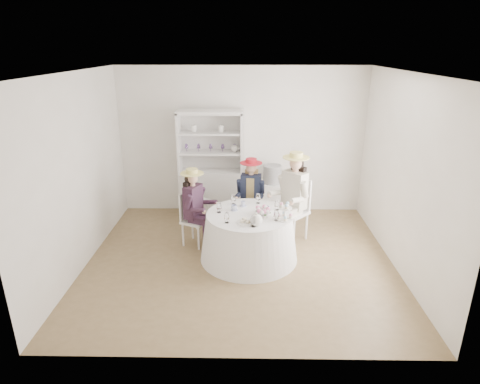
{
  "coord_description": "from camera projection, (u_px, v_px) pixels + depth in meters",
  "views": [
    {
      "loc": [
        0.09,
        -5.27,
        3.02
      ],
      "look_at": [
        0.0,
        0.1,
        1.05
      ],
      "focal_mm": 30.0,
      "sensor_mm": 36.0,
      "label": 1
    }
  ],
  "objects": [
    {
      "name": "hatbox",
      "position": [
        272.0,
        174.0,
        7.27
      ],
      "size": [
        0.38,
        0.38,
        0.33
      ],
      "primitive_type": "cylinder",
      "rotation": [
        0.0,
        0.0,
        -0.15
      ],
      "color": "black",
      "rests_on": "side_table"
    },
    {
      "name": "guest_right",
      "position": [
        293.0,
        192.0,
        6.37
      ],
      "size": [
        0.62,
        0.63,
        1.47
      ],
      "rotation": [
        0.0,
        0.0,
        -0.77
      ],
      "color": "silver",
      "rests_on": "ground"
    },
    {
      "name": "table_teapot",
      "position": [
        256.0,
        220.0,
        5.43
      ],
      "size": [
        0.24,
        0.17,
        0.18
      ],
      "rotation": [
        0.0,
        0.0,
        0.17
      ],
      "color": "white",
      "rests_on": "tea_table"
    },
    {
      "name": "ground",
      "position": [
        240.0,
        260.0,
        5.99
      ],
      "size": [
        4.5,
        4.5,
        0.0
      ],
      "primitive_type": "plane",
      "color": "brown",
      "rests_on": "ground"
    },
    {
      "name": "spare_chair",
      "position": [
        192.0,
        199.0,
        6.98
      ],
      "size": [
        0.53,
        0.53,
        0.94
      ],
      "rotation": [
        0.0,
        0.0,
        2.59
      ],
      "color": "silver",
      "rests_on": "ground"
    },
    {
      "name": "ceiling",
      "position": [
        240.0,
        72.0,
        5.06
      ],
      "size": [
        4.5,
        4.5,
        0.0
      ],
      "primitive_type": "plane",
      "rotation": [
        3.14,
        0.0,
        0.0
      ],
      "color": "white",
      "rests_on": "wall_back"
    },
    {
      "name": "stemware_set",
      "position": [
        249.0,
        209.0,
        5.79
      ],
      "size": [
        0.93,
        0.94,
        0.15
      ],
      "color": "white",
      "rests_on": "tea_table"
    },
    {
      "name": "wall_right",
      "position": [
        404.0,
        175.0,
        5.49
      ],
      "size": [
        0.0,
        4.5,
        4.5
      ],
      "primitive_type": "plane",
      "rotation": [
        1.57,
        0.0,
        -1.57
      ],
      "color": "silver",
      "rests_on": "ground"
    },
    {
      "name": "guest_left",
      "position": [
        194.0,
        203.0,
        6.24
      ],
      "size": [
        0.53,
        0.48,
        1.26
      ],
      "rotation": [
        0.0,
        0.0,
        1.14
      ],
      "color": "silver",
      "rests_on": "ground"
    },
    {
      "name": "wall_front",
      "position": [
        236.0,
        240.0,
        3.65
      ],
      "size": [
        4.5,
        0.0,
        4.5
      ],
      "primitive_type": "plane",
      "rotation": [
        -1.57,
        0.0,
        0.0
      ],
      "color": "silver",
      "rests_on": "ground"
    },
    {
      "name": "wall_back",
      "position": [
        242.0,
        141.0,
        7.4
      ],
      "size": [
        4.5,
        0.0,
        4.5
      ],
      "primitive_type": "plane",
      "rotation": [
        1.57,
        0.0,
        0.0
      ],
      "color": "silver",
      "rests_on": "ground"
    },
    {
      "name": "teacup_a",
      "position": [
        234.0,
        208.0,
        5.93
      ],
      "size": [
        0.12,
        0.12,
        0.07
      ],
      "primitive_type": "imported",
      "rotation": [
        0.0,
        0.0,
        -0.37
      ],
      "color": "white",
      "rests_on": "tea_table"
    },
    {
      "name": "cupcake_stand",
      "position": [
        285.0,
        213.0,
        5.61
      ],
      "size": [
        0.26,
        0.26,
        0.24
      ],
      "rotation": [
        0.0,
        0.0,
        -0.43
      ],
      "color": "white",
      "rests_on": "tea_table"
    },
    {
      "name": "guest_mid",
      "position": [
        251.0,
        191.0,
        6.71
      ],
      "size": [
        0.48,
        0.5,
        1.28
      ],
      "rotation": [
        0.0,
        0.0,
        -0.14
      ],
      "color": "silver",
      "rests_on": "ground"
    },
    {
      "name": "hutch",
      "position": [
        212.0,
        179.0,
        7.42
      ],
      "size": [
        1.33,
        0.88,
        1.96
      ],
      "rotation": [
        0.0,
        0.0,
        -0.42
      ],
      "color": "silver",
      "rests_on": "ground"
    },
    {
      "name": "side_table",
      "position": [
        272.0,
        200.0,
        7.44
      ],
      "size": [
        0.46,
        0.46,
        0.66
      ],
      "primitive_type": "cube",
      "rotation": [
        0.0,
        0.0,
        -0.1
      ],
      "color": "silver",
      "rests_on": "ground"
    },
    {
      "name": "sandwich_plate",
      "position": [
        246.0,
        222.0,
        5.52
      ],
      "size": [
        0.26,
        0.26,
        0.06
      ],
      "rotation": [
        0.0,
        0.0,
        0.32
      ],
      "color": "white",
      "rests_on": "tea_table"
    },
    {
      "name": "flower_arrangement",
      "position": [
        263.0,
        210.0,
        5.73
      ],
      "size": [
        0.17,
        0.17,
        0.06
      ],
      "rotation": [
        0.0,
        0.0,
        -0.21
      ],
      "color": "pink",
      "rests_on": "tea_table"
    },
    {
      "name": "tea_table",
      "position": [
        249.0,
        236.0,
        5.94
      ],
      "size": [
        1.45,
        1.45,
        0.72
      ],
      "rotation": [
        0.0,
        0.0,
        -0.16
      ],
      "color": "white",
      "rests_on": "ground"
    },
    {
      "name": "teacup_c",
      "position": [
        267.0,
        209.0,
        5.89
      ],
      "size": [
        0.11,
        0.11,
        0.07
      ],
      "primitive_type": "imported",
      "rotation": [
        0.0,
        0.0,
        0.29
      ],
      "color": "white",
      "rests_on": "tea_table"
    },
    {
      "name": "teacup_b",
      "position": [
        243.0,
        204.0,
        6.09
      ],
      "size": [
        0.09,
        0.09,
        0.07
      ],
      "primitive_type": "imported",
      "rotation": [
        0.0,
        0.0,
        0.15
      ],
      "color": "white",
      "rests_on": "tea_table"
    },
    {
      "name": "wall_left",
      "position": [
        78.0,
        173.0,
        5.56
      ],
      "size": [
        0.0,
        4.5,
        4.5
      ],
      "primitive_type": "plane",
      "rotation": [
        1.57,
        0.0,
        1.57
      ],
      "color": "silver",
      "rests_on": "ground"
    },
    {
      "name": "flower_bowl",
      "position": [
        264.0,
        212.0,
        5.8
      ],
      "size": [
        0.21,
        0.21,
        0.05
      ],
      "primitive_type": "imported",
      "rotation": [
        0.0,
        0.0,
        -0.11
      ],
      "color": "white",
      "rests_on": "tea_table"
    }
  ]
}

